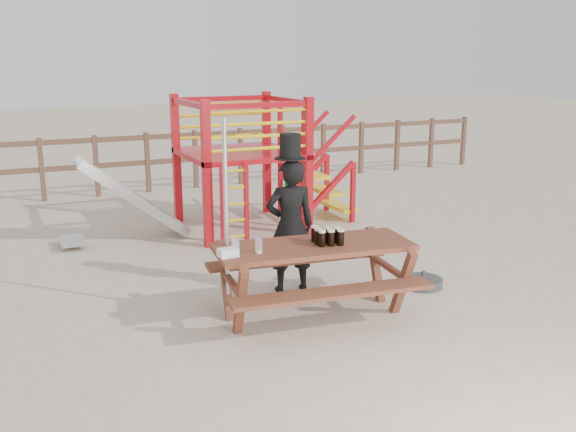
% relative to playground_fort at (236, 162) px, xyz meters
% --- Properties ---
extents(ground, '(60.00, 60.00, 0.00)m').
position_rel_playground_fort_xyz_m(ground, '(-0.12, -3.58, -1.07)').
color(ground, '#C3AF98').
rests_on(ground, ground).
extents(back_fence, '(15.09, 0.09, 1.20)m').
position_rel_playground_fort_xyz_m(back_fence, '(-0.12, 3.42, -0.34)').
color(back_fence, brown).
rests_on(back_fence, ground).
extents(playground_fort, '(4.71, 1.84, 2.10)m').
position_rel_playground_fort_xyz_m(playground_fort, '(0.00, 0.00, 0.00)').
color(playground_fort, '#B40C15').
rests_on(playground_fort, ground).
extents(picnic_table, '(2.21, 1.66, 0.79)m').
position_rel_playground_fort_xyz_m(picnic_table, '(-0.52, -3.68, -0.57)').
color(picnic_table, brown).
rests_on(picnic_table, ground).
extents(man_with_hat, '(0.63, 0.47, 1.85)m').
position_rel_playground_fort_xyz_m(man_with_hat, '(-0.41, -2.89, -0.24)').
color(man_with_hat, black).
rests_on(man_with_hat, ground).
extents(metal_pole, '(0.05, 0.05, 2.10)m').
position_rel_playground_fort_xyz_m(metal_pole, '(-1.34, -3.32, -0.02)').
color(metal_pole, '#B2B2B7').
rests_on(metal_pole, ground).
extents(parasol_base, '(0.46, 0.46, 0.20)m').
position_rel_playground_fort_xyz_m(parasol_base, '(1.08, -3.45, -1.02)').
color(parasol_base, '#333338').
rests_on(parasol_base, ground).
extents(paper_bag, '(0.19, 0.15, 0.08)m').
position_rel_playground_fort_xyz_m(paper_bag, '(-1.47, -3.70, -0.24)').
color(paper_bag, white).
rests_on(paper_bag, picnic_table).
extents(stout_pints, '(0.28, 0.31, 0.17)m').
position_rel_playground_fort_xyz_m(stout_pints, '(-0.39, -3.73, -0.19)').
color(stout_pints, black).
rests_on(stout_pints, picnic_table).
extents(empty_glasses, '(0.32, 0.18, 0.15)m').
position_rel_playground_fort_xyz_m(empty_glasses, '(-1.30, -3.69, -0.21)').
color(empty_glasses, silver).
rests_on(empty_glasses, picnic_table).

